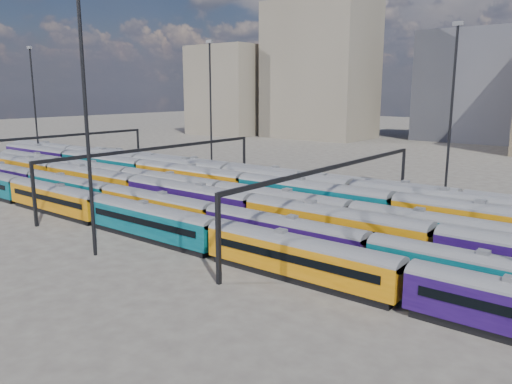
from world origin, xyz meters
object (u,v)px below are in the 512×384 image
Objects in this scene: rake_0 at (151,218)px; rake_2 at (333,222)px; mast_2 at (86,115)px; rake_1 at (282,230)px.

rake_0 is 19.82m from rake_2.
rake_2 is 26.85m from mast_2.
rake_1 is (14.16, 5.00, -0.04)m from rake_0.
mast_2 is (-14.55, -12.00, 11.52)m from rake_1.
mast_2 is (-17.50, -17.00, 11.21)m from rake_2.
mast_2 is at bearing -140.49° from rake_1.
mast_2 is at bearing -93.20° from rake_0.
rake_0 is 1.01× the size of rake_1.
rake_2 is at bearing 30.30° from rake_0.
rake_0 is at bearing -149.70° from rake_2.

